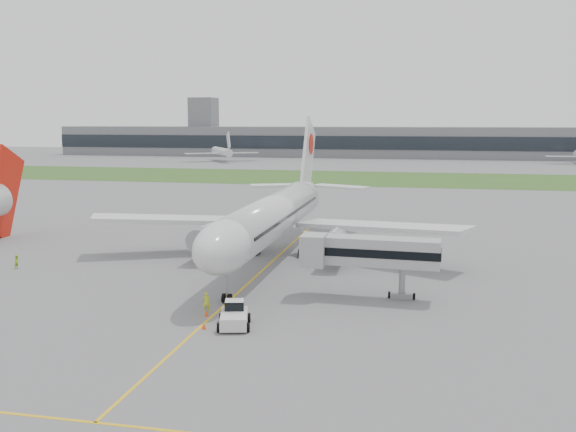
% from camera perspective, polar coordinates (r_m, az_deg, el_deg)
% --- Properties ---
extents(ground, '(600.00, 600.00, 0.00)m').
position_cam_1_polar(ground, '(75.80, -2.02, -4.61)').
color(ground, slate).
rests_on(ground, ground).
extents(apron_markings, '(70.00, 70.00, 0.04)m').
position_cam_1_polar(apron_markings, '(71.11, -3.01, -5.51)').
color(apron_markings, yellow).
rests_on(apron_markings, ground).
extents(grass_strip, '(600.00, 50.00, 0.02)m').
position_cam_1_polar(grass_strip, '(193.17, 6.76, 3.37)').
color(grass_strip, '#325921').
rests_on(grass_strip, ground).
extents(terminal_building, '(320.00, 22.30, 14.00)m').
position_cam_1_polar(terminal_building, '(302.14, 8.79, 6.50)').
color(terminal_building, gray).
rests_on(terminal_building, ground).
extents(control_tower, '(12.00, 12.00, 56.00)m').
position_cam_1_polar(control_tower, '(322.70, -7.44, 5.41)').
color(control_tower, gray).
rests_on(control_tower, ground).
extents(airliner, '(48.13, 53.95, 17.88)m').
position_cam_1_polar(airliner, '(79.40, -1.18, 0.15)').
color(airliner, silver).
rests_on(airliner, ground).
extents(pushback_tug, '(3.44, 4.37, 2.02)m').
position_cam_1_polar(pushback_tug, '(54.87, -4.80, -8.79)').
color(pushback_tug, silver).
rests_on(pushback_tug, ground).
extents(jet_bridge, '(13.44, 3.83, 6.18)m').
position_cam_1_polar(jet_bridge, '(62.65, 6.93, -3.19)').
color(jet_bridge, '#9C9B9E').
rests_on(jet_bridge, ground).
extents(safety_cone_left, '(0.36, 0.36, 0.49)m').
position_cam_1_polar(safety_cone_left, '(57.96, -7.26, -8.58)').
color(safety_cone_left, '#FF460D').
rests_on(safety_cone_left, ground).
extents(safety_cone_right, '(0.38, 0.38, 0.52)m').
position_cam_1_polar(safety_cone_right, '(54.51, -7.49, -9.69)').
color(safety_cone_right, '#FF460D').
rests_on(safety_cone_right, ground).
extents(ground_crew_near, '(0.78, 0.63, 1.84)m').
position_cam_1_polar(ground_crew_near, '(58.97, -7.26, -7.60)').
color(ground_crew_near, '#C5D623').
rests_on(ground_crew_near, ground).
extents(ground_crew_far, '(0.75, 0.89, 1.63)m').
position_cam_1_polar(ground_crew_far, '(81.54, -22.93, -3.77)').
color(ground_crew_far, '#AFEC27').
rests_on(ground_crew_far, ground).
extents(distant_aircraft_left, '(40.43, 39.13, 11.82)m').
position_cam_1_polar(distant_aircraft_left, '(271.46, -5.89, 4.86)').
color(distant_aircraft_left, silver).
rests_on(distant_aircraft_left, ground).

